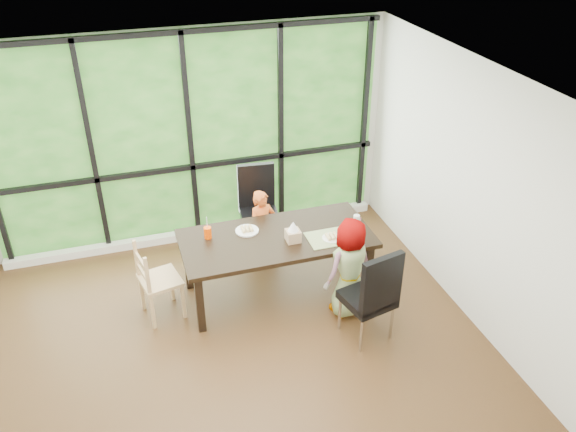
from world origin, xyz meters
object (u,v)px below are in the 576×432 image
object	(u,v)px
plate_far	(247,231)
child_older	(347,268)
chair_window_leather	(259,210)
chair_end_beech	(160,280)
chair_interior_leather	(368,292)
white_mug	(357,218)
orange_cup	(208,233)
plate_near	(332,238)
green_cup	(359,233)
dining_table	(277,265)
child_toddler	(263,229)
tissue_box	(293,236)

from	to	relation	value
plate_far	child_older	bearing A→B (deg)	-39.90
chair_window_leather	child_older	size ratio (longest dim) A/B	0.94
chair_window_leather	plate_far	xyz separation A→B (m)	(-0.34, -0.76, 0.22)
chair_end_beech	child_older	distance (m)	1.99
chair_interior_leather	white_mug	world-z (taller)	chair_interior_leather
chair_window_leather	white_mug	size ratio (longest dim) A/B	14.63
chair_interior_leather	plate_far	world-z (taller)	chair_interior_leather
orange_cup	white_mug	bearing A→B (deg)	-5.50
plate_near	green_cup	distance (m)	0.30
dining_table	plate_near	bearing A→B (deg)	-21.32
orange_cup	green_cup	bearing A→B (deg)	-17.71
chair_interior_leather	child_toddler	size ratio (longest dim) A/B	1.08
child_older	plate_far	size ratio (longest dim) A/B	4.42
orange_cup	chair_end_beech	bearing A→B (deg)	-161.41
chair_interior_leather	tissue_box	world-z (taller)	chair_interior_leather
green_cup	plate_near	bearing A→B (deg)	164.69
orange_cup	tissue_box	size ratio (longest dim) A/B	0.88
plate_near	chair_end_beech	bearing A→B (deg)	172.98
plate_near	orange_cup	size ratio (longest dim) A/B	1.62
plate_near	white_mug	bearing A→B (deg)	33.02
green_cup	tissue_box	distance (m)	0.72
chair_end_beech	plate_near	xyz separation A→B (m)	(1.85, -0.23, 0.31)
chair_interior_leather	plate_near	distance (m)	0.78
chair_interior_leather	chair_end_beech	xyz separation A→B (m)	(-1.96, 0.96, -0.09)
chair_interior_leather	chair_end_beech	size ratio (longest dim) A/B	1.20
white_mug	child_toddler	bearing A→B (deg)	150.39
dining_table	plate_far	size ratio (longest dim) A/B	8.03
child_toddler	green_cup	xyz separation A→B (m)	(0.84, -0.88, 0.31)
plate_far	tissue_box	xyz separation A→B (m)	(0.43, -0.33, 0.06)
chair_interior_leather	child_older	size ratio (longest dim) A/B	0.94
plate_far	tissue_box	size ratio (longest dim) A/B	1.74
plate_far	white_mug	distance (m)	1.25
chair_interior_leather	white_mug	bearing A→B (deg)	-118.92
white_mug	dining_table	bearing A→B (deg)	-177.61
green_cup	child_older	bearing A→B (deg)	-132.32
child_toddler	tissue_box	size ratio (longest dim) A/B	6.70
chair_interior_leather	child_older	xyz separation A→B (m)	(-0.05, 0.41, 0.03)
chair_end_beech	child_older	world-z (taller)	child_older
orange_cup	green_cup	size ratio (longest dim) A/B	1.02
plate_far	orange_cup	xyz separation A→B (m)	(-0.44, -0.00, 0.06)
chair_window_leather	tissue_box	distance (m)	1.14
orange_cup	dining_table	bearing A→B (deg)	-15.73
plate_far	chair_end_beech	bearing A→B (deg)	-169.17
child_older	green_cup	world-z (taller)	child_older
chair_window_leather	chair_end_beech	xyz separation A→B (m)	(-1.35, -0.96, -0.09)
chair_window_leather	chair_end_beech	world-z (taller)	chair_window_leather
chair_interior_leather	tissue_box	bearing A→B (deg)	-70.25
chair_end_beech	child_toddler	world-z (taller)	child_toddler
child_older	tissue_box	distance (m)	0.67
child_toddler	plate_near	size ratio (longest dim) A/B	4.70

